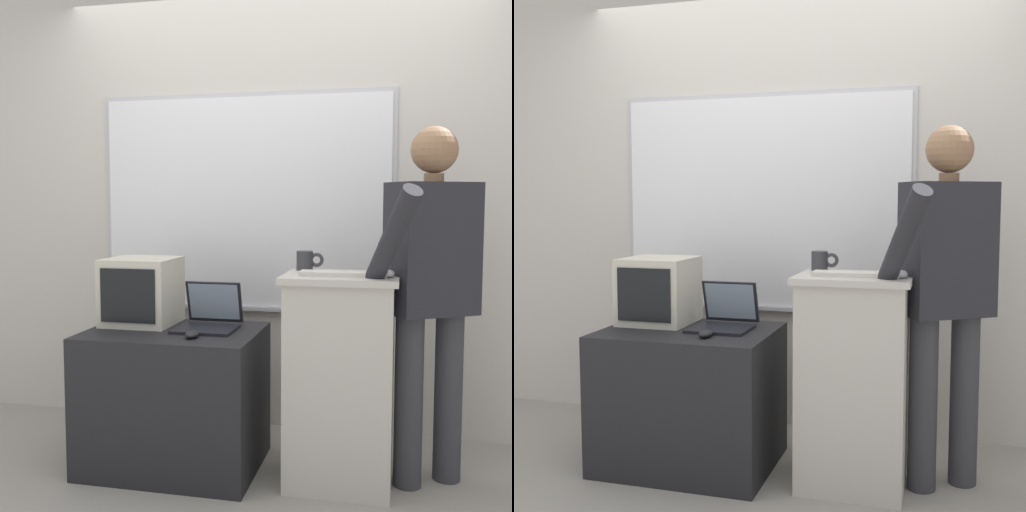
% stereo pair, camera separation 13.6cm
% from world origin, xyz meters
% --- Properties ---
extents(ground_plane, '(30.00, 30.00, 0.00)m').
position_xyz_m(ground_plane, '(0.00, 0.00, 0.00)').
color(ground_plane, gray).
extents(back_wall, '(6.40, 0.17, 2.63)m').
position_xyz_m(back_wall, '(-0.01, 1.14, 1.31)').
color(back_wall, beige).
rests_on(back_wall, ground_plane).
extents(lectern_podium, '(0.53, 0.43, 0.99)m').
position_xyz_m(lectern_podium, '(0.45, 0.39, 0.50)').
color(lectern_podium, '#BCB7AD').
rests_on(lectern_podium, ground_plane).
extents(side_desk, '(0.85, 0.64, 0.69)m').
position_xyz_m(side_desk, '(-0.38, 0.41, 0.35)').
color(side_desk, black).
rests_on(side_desk, ground_plane).
extents(person_presenter, '(0.56, 0.69, 1.67)m').
position_xyz_m(person_presenter, '(0.85, 0.48, 0.96)').
color(person_presenter, '#333338').
rests_on(person_presenter, ground_plane).
extents(laptop, '(0.30, 0.32, 0.23)m').
position_xyz_m(laptop, '(-0.22, 0.50, 0.75)').
color(laptop, black).
rests_on(laptop, side_desk).
extents(wireless_keyboard, '(0.39, 0.11, 0.02)m').
position_xyz_m(wireless_keyboard, '(0.46, 0.33, 1.00)').
color(wireless_keyboard, beige).
rests_on(wireless_keyboard, lectern_podium).
extents(computer_mouse_by_laptop, '(0.06, 0.10, 0.03)m').
position_xyz_m(computer_mouse_by_laptop, '(-0.23, 0.25, 0.71)').
color(computer_mouse_by_laptop, black).
rests_on(computer_mouse_by_laptop, side_desk).
extents(computer_mouse_by_keyboard, '(0.06, 0.10, 0.03)m').
position_xyz_m(computer_mouse_by_keyboard, '(0.66, 0.33, 1.01)').
color(computer_mouse_by_keyboard, '#BCBCC1').
rests_on(computer_mouse_by_keyboard, lectern_podium).
extents(crt_monitor, '(0.35, 0.36, 0.34)m').
position_xyz_m(crt_monitor, '(-0.60, 0.53, 0.86)').
color(crt_monitor, beige).
rests_on(crt_monitor, side_desk).
extents(coffee_mug, '(0.13, 0.08, 0.09)m').
position_xyz_m(coffee_mug, '(0.26, 0.54, 1.04)').
color(coffee_mug, '#333338').
rests_on(coffee_mug, lectern_podium).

